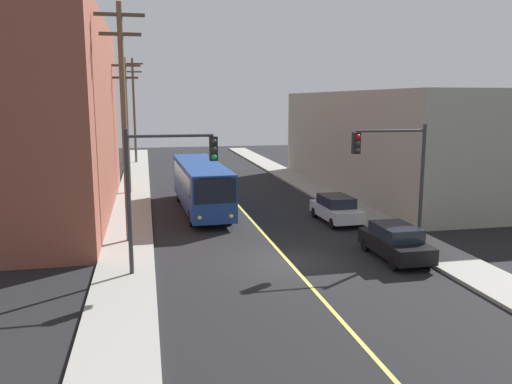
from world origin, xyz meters
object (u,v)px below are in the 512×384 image
object	(u,v)px
utility_pole_mid	(127,120)
utility_pole_far	(134,106)
city_bus	(201,184)
parked_car_silver	(336,209)
traffic_signal_right_corner	(394,163)
utility_pole_near	(124,115)
parked_car_black	(395,242)
traffic_signal_left_corner	(166,174)

from	to	relation	value
utility_pole_mid	utility_pole_far	bearing A→B (deg)	89.40
city_bus	utility_pole_mid	bearing A→B (deg)	123.17
parked_car_silver	traffic_signal_right_corner	distance (m)	7.00
utility_pole_near	traffic_signal_right_corner	size ratio (longest dim) A/B	1.96
traffic_signal_right_corner	parked_car_black	bearing A→B (deg)	-108.61
parked_car_black	utility_pole_far	size ratio (longest dim) A/B	0.37
parked_car_silver	utility_pole_far	xyz separation A→B (m)	(-12.23, 32.71, 5.74)
parked_car_silver	utility_pole_near	bearing A→B (deg)	-170.24
parked_car_silver	traffic_signal_left_corner	xyz separation A→B (m)	(-10.29, -7.43, 3.46)
city_bus	parked_car_black	world-z (taller)	city_bus
traffic_signal_right_corner	utility_pole_near	bearing A→B (deg)	162.49
parked_car_black	utility_pole_far	bearing A→B (deg)	106.98
parked_car_black	utility_pole_near	bearing A→B (deg)	155.95
utility_pole_near	traffic_signal_left_corner	size ratio (longest dim) A/B	1.96
parked_car_black	parked_car_silver	distance (m)	7.49
parked_car_silver	utility_pole_mid	distance (m)	18.28
utility_pole_far	traffic_signal_left_corner	distance (m)	40.26
parked_car_black	utility_pole_near	distance (m)	14.46
traffic_signal_right_corner	parked_car_silver	bearing A→B (deg)	94.97
city_bus	traffic_signal_left_corner	size ratio (longest dim) A/B	2.04
city_bus	utility_pole_near	world-z (taller)	utility_pole_near
parked_car_black	traffic_signal_left_corner	distance (m)	10.90
parked_car_silver	traffic_signal_right_corner	bearing A→B (deg)	-85.03
parked_car_black	utility_pole_mid	world-z (taller)	utility_pole_mid
city_bus	parked_car_silver	bearing A→B (deg)	-33.45
city_bus	utility_pole_far	world-z (taller)	utility_pole_far
utility_pole_mid	traffic_signal_left_corner	distance (m)	20.03
parked_car_silver	utility_pole_far	bearing A→B (deg)	110.50
parked_car_black	traffic_signal_left_corner	bearing A→B (deg)	179.67
traffic_signal_left_corner	traffic_signal_right_corner	world-z (taller)	same
parked_car_black	utility_pole_far	world-z (taller)	utility_pole_far
city_bus	utility_pole_mid	distance (m)	9.71
utility_pole_far	traffic_signal_right_corner	bearing A→B (deg)	-71.78
parked_car_black	traffic_signal_left_corner	world-z (taller)	traffic_signal_left_corner
utility_pole_mid	utility_pole_far	distance (m)	20.30
utility_pole_near	utility_pole_far	world-z (taller)	utility_pole_far
parked_car_silver	traffic_signal_left_corner	size ratio (longest dim) A/B	0.74
city_bus	traffic_signal_left_corner	bearing A→B (deg)	-102.17
city_bus	utility_pole_near	xyz separation A→B (m)	(-4.48, -7.10, 4.75)
parked_car_black	traffic_signal_left_corner	xyz separation A→B (m)	(-10.34, 0.06, 3.46)
utility_pole_near	traffic_signal_right_corner	distance (m)	13.41
utility_pole_mid	city_bus	bearing A→B (deg)	-56.83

